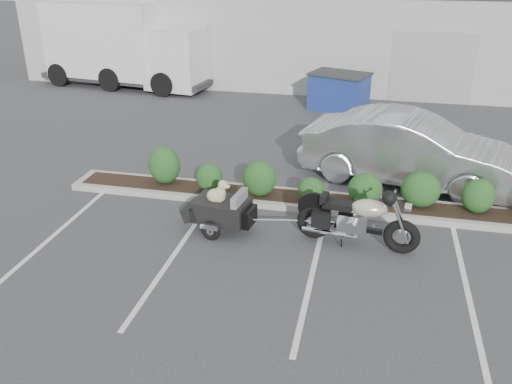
% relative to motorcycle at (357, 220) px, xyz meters
% --- Properties ---
extents(ground, '(90.00, 90.00, 0.00)m').
position_rel_motorcycle_xyz_m(ground, '(-1.90, -0.53, -0.56)').
color(ground, '#38383A').
rests_on(ground, ground).
extents(planter_kerb, '(12.00, 1.00, 0.15)m').
position_rel_motorcycle_xyz_m(planter_kerb, '(-0.90, 1.67, -0.49)').
color(planter_kerb, '#9E9E93').
rests_on(planter_kerb, ground).
extents(building, '(26.00, 10.00, 4.00)m').
position_rel_motorcycle_xyz_m(building, '(-1.90, 16.47, 1.44)').
color(building, '#9EA099').
rests_on(building, ground).
extents(motorcycle, '(2.46, 0.93, 1.41)m').
position_rel_motorcycle_xyz_m(motorcycle, '(0.00, 0.00, 0.00)').
color(motorcycle, black).
rests_on(motorcycle, ground).
extents(pet_trailer, '(1.98, 1.12, 1.17)m').
position_rel_motorcycle_xyz_m(pet_trailer, '(-2.78, 0.03, -0.07)').
color(pet_trailer, black).
rests_on(pet_trailer, ground).
extents(sedan, '(5.55, 3.00, 1.74)m').
position_rel_motorcycle_xyz_m(sedan, '(1.09, 3.47, 0.30)').
color(sedan, silver).
rests_on(sedan, ground).
extents(dumpster, '(2.35, 1.95, 1.33)m').
position_rel_motorcycle_xyz_m(dumpster, '(-1.15, 9.79, 0.11)').
color(dumpster, navy).
rests_on(dumpster, ground).
extents(delivery_truck, '(7.64, 3.43, 3.38)m').
position_rel_motorcycle_xyz_m(delivery_truck, '(-10.12, 11.61, 1.06)').
color(delivery_truck, silver).
rests_on(delivery_truck, ground).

